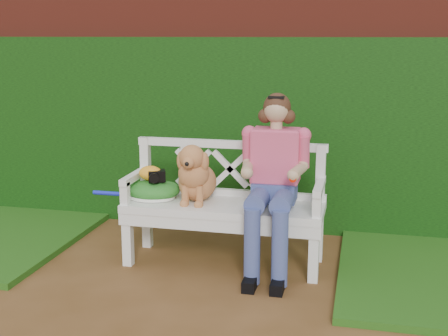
# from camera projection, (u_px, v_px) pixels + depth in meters

# --- Properties ---
(ground) EXTENTS (60.00, 60.00, 0.00)m
(ground) POSITION_uv_depth(u_px,v_px,m) (165.00, 301.00, 3.96)
(ground) COLOR #533316
(brick_wall) EXTENTS (10.00, 0.30, 2.20)m
(brick_wall) POSITION_uv_depth(u_px,v_px,m) (229.00, 103.00, 5.53)
(brick_wall) COLOR maroon
(brick_wall) RESTS_ON ground
(ivy_hedge) EXTENTS (10.00, 0.18, 1.70)m
(ivy_hedge) POSITION_uv_depth(u_px,v_px,m) (223.00, 134.00, 5.37)
(ivy_hedge) COLOR #17530F
(ivy_hedge) RESTS_ON ground
(garden_bench) EXTENTS (1.65, 0.81, 0.48)m
(garden_bench) POSITION_uv_depth(u_px,v_px,m) (224.00, 233.00, 4.57)
(garden_bench) COLOR white
(garden_bench) RESTS_ON ground
(seated_woman) EXTENTS (0.75, 0.85, 1.25)m
(seated_woman) POSITION_uv_depth(u_px,v_px,m) (274.00, 188.00, 4.38)
(seated_woman) COLOR #FF5D91
(seated_woman) RESTS_ON ground
(dog) EXTENTS (0.34, 0.44, 0.46)m
(dog) POSITION_uv_depth(u_px,v_px,m) (196.00, 172.00, 4.51)
(dog) COLOR #AB6323
(dog) RESTS_ON garden_bench
(tennis_racket) EXTENTS (0.73, 0.35, 0.03)m
(tennis_racket) POSITION_uv_depth(u_px,v_px,m) (148.00, 196.00, 4.65)
(tennis_racket) COLOR white
(tennis_racket) RESTS_ON garden_bench
(green_bag) EXTENTS (0.49, 0.42, 0.14)m
(green_bag) POSITION_uv_depth(u_px,v_px,m) (153.00, 189.00, 4.62)
(green_bag) COLOR #1F7826
(green_bag) RESTS_ON garden_bench
(camera_item) EXTENTS (0.16, 0.14, 0.09)m
(camera_item) POSITION_uv_depth(u_px,v_px,m) (157.00, 176.00, 4.58)
(camera_item) COLOR black
(camera_item) RESTS_ON green_bag
(baseball_glove) EXTENTS (0.19, 0.14, 0.11)m
(baseball_glove) POSITION_uv_depth(u_px,v_px,m) (150.00, 173.00, 4.60)
(baseball_glove) COLOR orange
(baseball_glove) RESTS_ON green_bag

